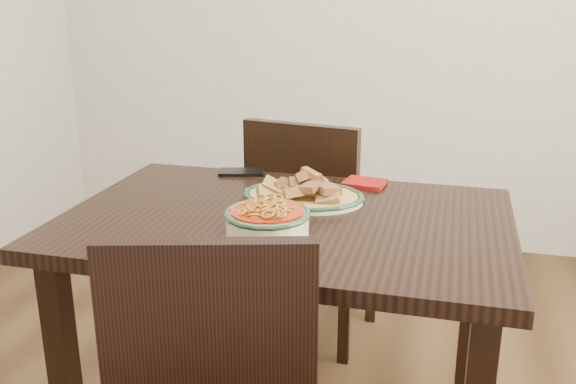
% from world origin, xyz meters
% --- Properties ---
extents(dining_table, '(1.18, 0.79, 0.75)m').
position_xyz_m(dining_table, '(0.01, -0.02, 0.65)').
color(dining_table, black).
rests_on(dining_table, ground).
extents(chair_far, '(0.48, 0.48, 0.89)m').
position_xyz_m(chair_far, '(-0.06, 0.61, 0.50)').
color(chair_far, black).
rests_on(chair_far, ground).
extents(fish_plate, '(0.34, 0.26, 0.11)m').
position_xyz_m(fish_plate, '(0.03, 0.12, 0.79)').
color(fish_plate, '#EBE3C6').
rests_on(fish_plate, dining_table).
extents(noodle_bowl, '(0.21, 0.21, 0.08)m').
position_xyz_m(noodle_bowl, '(0.01, -0.16, 0.79)').
color(noodle_bowl, '#EBE2C6').
rests_on(noodle_bowl, dining_table).
extents(smartphone, '(0.16, 0.11, 0.01)m').
position_xyz_m(smartphone, '(-0.23, 0.33, 0.76)').
color(smartphone, black).
rests_on(smartphone, dining_table).
extents(napkin, '(0.13, 0.12, 0.01)m').
position_xyz_m(napkin, '(0.18, 0.31, 0.76)').
color(napkin, maroon).
rests_on(napkin, dining_table).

